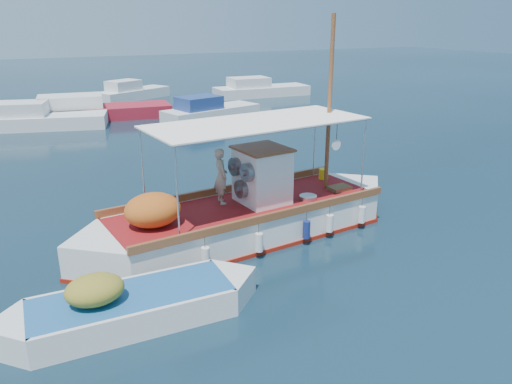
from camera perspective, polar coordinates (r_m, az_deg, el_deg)
name	(u,v)px	position (r m, az deg, el deg)	size (l,w,h in m)	color
ground	(274,235)	(15.31, 2.04, -4.92)	(160.00, 160.00, 0.00)	black
fishing_caique	(245,218)	(15.04, -1.23, -2.97)	(10.82, 3.70, 6.63)	white
dinghy	(130,309)	(11.43, -14.17, -12.85)	(5.92, 1.74, 1.44)	white
bg_boat_nw	(37,120)	(32.91, -23.73, 7.52)	(7.87, 4.28, 1.80)	silver
bg_boat_n	(90,112)	(34.83, -18.44, 8.72)	(10.00, 3.95, 1.80)	maroon
bg_boat_ne	(209,112)	(32.92, -5.39, 9.05)	(6.87, 3.80, 1.80)	silver
bg_boat_e	(259,90)	(43.23, 0.35, 11.56)	(8.16, 2.98, 1.80)	silver
bg_boat_far_n	(131,93)	(42.58, -14.04, 10.88)	(6.49, 4.70, 1.80)	silver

